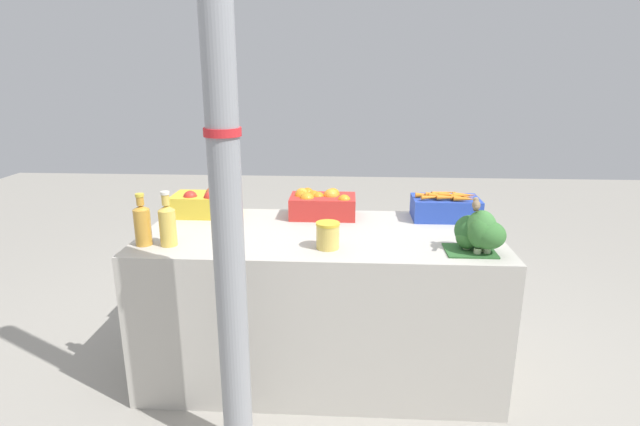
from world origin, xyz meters
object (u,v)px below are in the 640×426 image
Objects in this scene: orange_crate at (320,204)px; carrot_crate at (446,207)px; pickle_jar at (328,235)px; broccoli_pile at (478,233)px; juice_bottle_golden at (168,224)px; sparrow_bird at (476,204)px; support_pole at (224,161)px; juice_bottle_amber at (142,224)px; apple_crate at (208,202)px.

carrot_crate is at bearing -0.54° from orange_crate.
pickle_jar is at bearing -83.00° from orange_crate.
pickle_jar is (-0.67, 0.02, -0.03)m from broccoli_pile.
juice_bottle_golden reaches higher than broccoli_pile.
sparrow_bird is at bearing -0.62° from juice_bottle_golden.
sparrow_bird reaches higher than carrot_crate.
support_pole is 0.75m from juice_bottle_amber.
support_pole is 1.04m from orange_crate.
broccoli_pile is 1.02× the size of juice_bottle_amber.
juice_bottle_golden is at bearing 179.44° from broccoli_pile.
sparrow_bird is at bearing -176.07° from broccoli_pile.
support_pole is at bearing 121.41° from sparrow_bird.
apple_crate is at bearing 143.88° from pickle_jar.
juice_bottle_golden is at bearing -159.70° from carrot_crate.
sparrow_bird is at bearing -21.33° from apple_crate.
support_pole reaches higher than carrot_crate.
carrot_crate reaches higher than apple_crate.
support_pole is 1.11m from sparrow_bird.
carrot_crate is (1.31, -0.00, -0.01)m from apple_crate.
juice_bottle_golden is at bearing 133.23° from support_pole.
support_pole is 6.96× the size of apple_crate.
support_pole is at bearing -107.73° from orange_crate.
apple_crate is 1.00× the size of carrot_crate.
juice_bottle_amber is at bearing 99.46° from sparrow_bird.
juice_bottle_amber is at bearing 140.91° from support_pole.
broccoli_pile is (1.36, -0.52, 0.02)m from apple_crate.
orange_crate is at bearing 63.56° from sparrow_bird.
pickle_jar is at bearing 98.35° from sparrow_bird.
juice_bottle_golden is (-0.38, 0.41, -0.37)m from support_pole.
apple_crate is at bearing 159.00° from broccoli_pile.
orange_crate is 0.85m from juice_bottle_golden.
carrot_crate is at bearing 42.99° from support_pole.
juice_bottle_amber reaches higher than orange_crate.
orange_crate is 0.90m from broccoli_pile.
pickle_jar is (0.06, -0.51, -0.01)m from orange_crate.
pickle_jar is at bearing 49.20° from support_pole.
juice_bottle_amber is 1.82× the size of sparrow_bird.
orange_crate is at bearing 32.66° from juice_bottle_amber.
juice_bottle_amber is 1.51m from sparrow_bird.
juice_bottle_golden reaches higher than pickle_jar.
orange_crate is at bearing 36.99° from juice_bottle_golden.
juice_bottle_amber is at bearing -179.73° from pickle_jar.
orange_crate is 0.95m from juice_bottle_amber.
sparrow_bird is at bearing -0.57° from juice_bottle_amber.
support_pole reaches higher than sparrow_bird.
juice_bottle_golden is 0.74m from pickle_jar.
juice_bottle_golden is (-0.68, -0.51, 0.03)m from orange_crate.
pickle_jar is at bearing 0.27° from juice_bottle_amber.
support_pole is at bearing -158.94° from broccoli_pile.
broccoli_pile is at bearing -76.04° from sparrow_bird.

